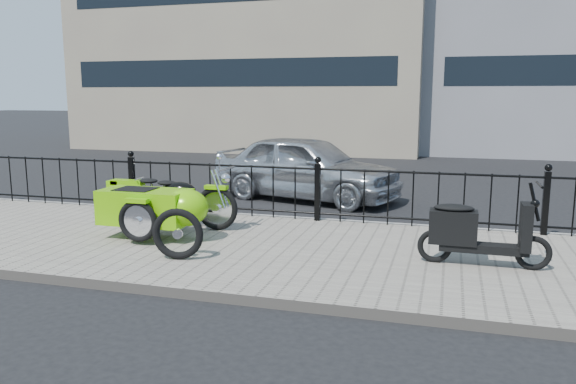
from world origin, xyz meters
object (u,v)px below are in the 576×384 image
(spare_tire, at_px, (178,234))
(motorcycle_sidecar, at_px, (161,205))
(scooter, at_px, (474,233))
(sedan_car, at_px, (306,167))

(spare_tire, bearing_deg, motorcycle_sidecar, 127.98)
(scooter, distance_m, sedan_car, 5.43)
(scooter, bearing_deg, spare_tire, -167.67)
(scooter, height_order, spare_tire, scooter)
(spare_tire, bearing_deg, sedan_car, 85.91)
(motorcycle_sidecar, bearing_deg, spare_tire, -52.02)
(motorcycle_sidecar, distance_m, sedan_car, 4.30)
(motorcycle_sidecar, relative_size, scooter, 1.45)
(spare_tire, distance_m, sedan_car, 5.16)
(scooter, bearing_deg, motorcycle_sidecar, 177.28)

